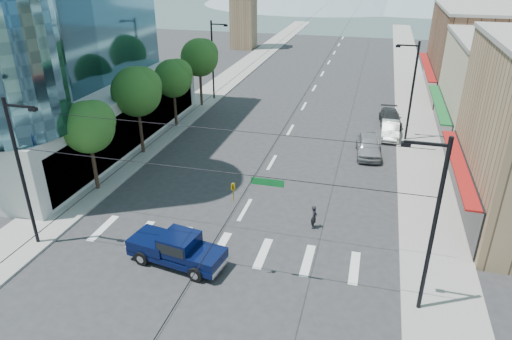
% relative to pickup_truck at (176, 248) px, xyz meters
% --- Properties ---
extents(ground, '(160.00, 160.00, 0.00)m').
position_rel_pickup_truck_xyz_m(ground, '(2.01, 0.57, -0.98)').
color(ground, '#28282B').
rests_on(ground, ground).
extents(sidewalk_left, '(4.00, 120.00, 0.15)m').
position_rel_pickup_truck_xyz_m(sidewalk_left, '(-9.99, 40.57, -0.90)').
color(sidewalk_left, gray).
rests_on(sidewalk_left, ground).
extents(sidewalk_right, '(4.00, 120.00, 0.15)m').
position_rel_pickup_truck_xyz_m(sidewalk_right, '(14.01, 40.57, -0.90)').
color(sidewalk_right, gray).
rests_on(sidewalk_right, ground).
extents(shop_far, '(12.00, 18.00, 10.00)m').
position_rel_pickup_truck_xyz_m(shop_far, '(22.01, 40.57, 4.02)').
color(shop_far, brown).
rests_on(shop_far, ground).
extents(tree_near, '(3.65, 3.64, 6.71)m').
position_rel_pickup_truck_xyz_m(tree_near, '(-9.06, 6.67, 4.01)').
color(tree_near, black).
rests_on(tree_near, ground).
extents(tree_midnear, '(4.09, 4.09, 7.52)m').
position_rel_pickup_truck_xyz_m(tree_midnear, '(-9.06, 13.67, 4.62)').
color(tree_midnear, black).
rests_on(tree_midnear, ground).
extents(tree_midfar, '(3.65, 3.64, 6.71)m').
position_rel_pickup_truck_xyz_m(tree_midfar, '(-9.06, 20.67, 4.01)').
color(tree_midfar, black).
rests_on(tree_midfar, ground).
extents(tree_far, '(4.09, 4.09, 7.52)m').
position_rel_pickup_truck_xyz_m(tree_far, '(-9.06, 27.67, 4.62)').
color(tree_far, black).
rests_on(tree_far, ground).
extents(signal_rig, '(21.80, 0.20, 9.00)m').
position_rel_pickup_truck_xyz_m(signal_rig, '(2.20, -0.43, 3.67)').
color(signal_rig, black).
rests_on(signal_rig, ground).
extents(lamp_pole_nw, '(2.00, 0.25, 9.00)m').
position_rel_pickup_truck_xyz_m(lamp_pole_nw, '(-8.66, 30.57, 3.96)').
color(lamp_pole_nw, black).
rests_on(lamp_pole_nw, ground).
extents(lamp_pole_ne, '(2.00, 0.25, 9.00)m').
position_rel_pickup_truck_xyz_m(lamp_pole_ne, '(12.67, 22.57, 3.96)').
color(lamp_pole_ne, black).
rests_on(lamp_pole_ne, ground).
extents(pickup_truck, '(5.78, 2.83, 1.88)m').
position_rel_pickup_truck_xyz_m(pickup_truck, '(0.00, 0.00, 0.00)').
color(pickup_truck, '#070F36').
rests_on(pickup_truck, ground).
extents(pedestrian, '(0.41, 0.59, 1.55)m').
position_rel_pickup_truck_xyz_m(pedestrian, '(6.81, 5.57, -0.20)').
color(pedestrian, black).
rests_on(pedestrian, ground).
extents(parked_car_near, '(2.46, 5.17, 1.71)m').
position_rel_pickup_truck_xyz_m(parked_car_near, '(9.61, 18.29, -0.13)').
color(parked_car_near, '#9F9EA3').
rests_on(parked_car_near, ground).
extents(parked_car_mid, '(1.60, 4.51, 1.48)m').
position_rel_pickup_truck_xyz_m(parked_car_mid, '(11.41, 23.05, -0.24)').
color(parked_car_mid, silver).
rests_on(parked_car_mid, ground).
extents(parked_car_far, '(2.39, 5.05, 1.42)m').
position_rel_pickup_truck_xyz_m(parked_car_far, '(11.41, 26.67, -0.27)').
color(parked_car_far, '#2D2D2F').
rests_on(parked_car_far, ground).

